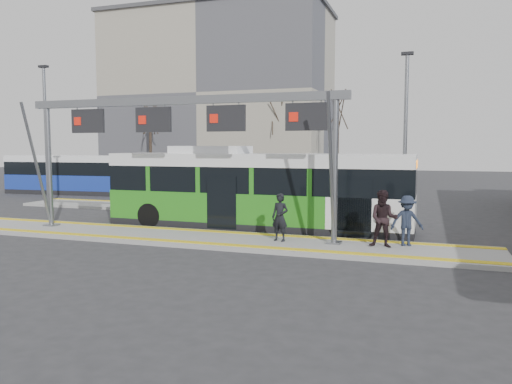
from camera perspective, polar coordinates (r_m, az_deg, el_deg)
ground at (r=18.97m, az=-7.94°, el=-5.40°), size 120.00×120.00×0.00m
platform_main at (r=18.96m, az=-7.94°, el=-5.18°), size 22.00×3.00×0.15m
platform_second at (r=27.80m, az=-7.84°, el=-1.86°), size 20.00×3.00×0.15m
tactile_main at (r=18.94m, az=-7.95°, el=-4.92°), size 22.00×2.65×0.02m
tactile_second at (r=28.82m, az=-6.81°, el=-1.43°), size 20.00×0.35×0.02m
gantry at (r=19.05m, az=-8.70°, el=7.63°), size 13.00×1.68×5.20m
apartment_block at (r=57.50m, az=-4.21°, el=10.93°), size 24.50×12.50×18.40m
hero_bus at (r=21.00m, az=0.04°, el=0.10°), size 12.77×2.77×3.50m
bg_bus_green at (r=30.16m, az=-2.27°, el=1.26°), size 11.40×2.83×2.83m
bg_bus_blue at (r=38.87m, az=-19.71°, el=1.85°), size 10.99×3.09×2.83m
passenger_a at (r=17.59m, az=2.76°, el=-2.90°), size 0.69×0.53×1.69m
passenger_b at (r=17.02m, az=14.38°, el=-2.99°), size 0.93×0.73×1.90m
passenger_c at (r=17.50m, az=16.86°, el=-3.16°), size 1.24×0.95×1.70m
tree_left at (r=49.05m, az=2.34°, el=8.37°), size 1.40×1.40×8.14m
tree_mid at (r=47.53m, az=9.35°, el=9.21°), size 1.40×1.40×9.02m
tree_far at (r=52.22m, az=-12.02°, el=8.29°), size 1.40×1.40×8.40m
lamp_west at (r=28.89m, az=-22.87°, el=6.05°), size 0.50×0.25×7.73m
lamp_east at (r=22.07m, az=16.69°, el=6.20°), size 0.50×0.25×7.40m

